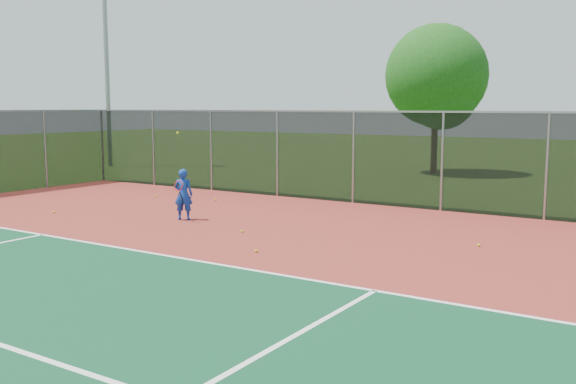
% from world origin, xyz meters
% --- Properties ---
extents(ground, '(120.00, 120.00, 0.00)m').
position_xyz_m(ground, '(0.00, 0.00, 0.00)').
color(ground, '#2E5016').
rests_on(ground, ground).
extents(court_apron, '(30.00, 20.00, 0.02)m').
position_xyz_m(court_apron, '(0.00, 2.00, 0.01)').
color(court_apron, maroon).
rests_on(court_apron, ground).
extents(fence_back, '(30.00, 0.06, 3.03)m').
position_xyz_m(fence_back, '(0.00, 12.00, 1.56)').
color(fence_back, black).
rests_on(fence_back, court_apron).
extents(tennis_player, '(0.62, 0.69, 2.46)m').
position_xyz_m(tennis_player, '(-5.53, 6.54, 0.74)').
color(tennis_player, '#113AA4').
rests_on(tennis_player, court_apron).
extents(practice_ball_0, '(0.07, 0.07, 0.07)m').
position_xyz_m(practice_ball_0, '(-1.44, 4.31, 0.06)').
color(practice_ball_0, '#C5CF18').
rests_on(practice_ball_0, court_apron).
extents(practice_ball_1, '(0.07, 0.07, 0.07)m').
position_xyz_m(practice_ball_1, '(2.47, 7.52, 0.06)').
color(practice_ball_1, '#C5CF18').
rests_on(practice_ball_1, court_apron).
extents(practice_ball_2, '(0.07, 0.07, 0.07)m').
position_xyz_m(practice_ball_2, '(-9.55, 5.29, 0.06)').
color(practice_ball_2, '#C5CF18').
rests_on(practice_ball_2, court_apron).
extents(practice_ball_3, '(0.07, 0.07, 0.07)m').
position_xyz_m(practice_ball_3, '(-3.02, 5.92, 0.06)').
color(practice_ball_3, '#C5CF18').
rests_on(practice_ball_3, court_apron).
extents(practice_ball_4, '(0.07, 0.07, 0.07)m').
position_xyz_m(practice_ball_4, '(-9.49, 9.54, 0.06)').
color(practice_ball_4, '#C5CF18').
rests_on(practice_ball_4, court_apron).
extents(practice_ball_5, '(0.07, 0.07, 0.07)m').
position_xyz_m(practice_ball_5, '(-7.12, 9.91, 0.06)').
color(practice_ball_5, '#C5CF18').
rests_on(practice_ball_5, court_apron).
extents(floodlight_nw, '(0.90, 0.40, 13.19)m').
position_xyz_m(floodlight_nw, '(-19.98, 16.85, 7.38)').
color(floodlight_nw, gray).
rests_on(floodlight_nw, ground).
extents(tree_back_left, '(4.79, 4.79, 7.03)m').
position_xyz_m(tree_back_left, '(-4.00, 22.56, 4.41)').
color(tree_back_left, '#3C2415').
rests_on(tree_back_left, ground).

